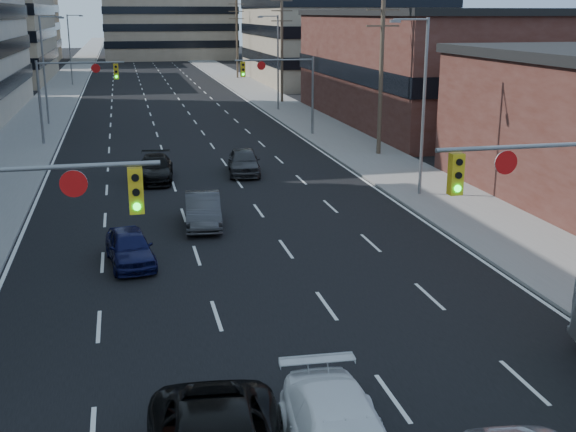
% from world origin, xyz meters
% --- Properties ---
extents(road_surface, '(18.00, 300.00, 0.02)m').
position_xyz_m(road_surface, '(0.00, 130.00, 0.01)').
color(road_surface, black).
rests_on(road_surface, ground).
extents(sidewalk_left, '(5.00, 300.00, 0.15)m').
position_xyz_m(sidewalk_left, '(-11.50, 130.00, 0.07)').
color(sidewalk_left, slate).
rests_on(sidewalk_left, ground).
extents(sidewalk_right, '(5.00, 300.00, 0.15)m').
position_xyz_m(sidewalk_right, '(11.50, 130.00, 0.07)').
color(sidewalk_right, slate).
rests_on(sidewalk_right, ground).
extents(storefront_right_mid, '(20.00, 30.00, 9.00)m').
position_xyz_m(storefront_right_mid, '(24.00, 50.00, 4.50)').
color(storefront_right_mid, '#472119').
rests_on(storefront_right_mid, ground).
extents(office_right_far, '(22.00, 28.00, 14.00)m').
position_xyz_m(office_right_far, '(25.00, 88.00, 7.00)').
color(office_right_far, gray).
rests_on(office_right_far, ground).
extents(bg_block_right, '(22.00, 22.00, 12.00)m').
position_xyz_m(bg_block_right, '(32.00, 130.00, 6.00)').
color(bg_block_right, gray).
rests_on(bg_block_right, ground).
extents(signal_near_right, '(6.59, 0.33, 6.00)m').
position_xyz_m(signal_near_right, '(7.45, 8.00, 4.33)').
color(signal_near_right, slate).
rests_on(signal_near_right, ground).
extents(signal_far_left, '(6.09, 0.33, 6.00)m').
position_xyz_m(signal_far_left, '(-7.68, 45.00, 4.30)').
color(signal_far_left, slate).
rests_on(signal_far_left, ground).
extents(signal_far_right, '(6.09, 0.33, 6.00)m').
position_xyz_m(signal_far_right, '(7.68, 45.00, 4.30)').
color(signal_far_right, slate).
rests_on(signal_far_right, ground).
extents(utility_pole_block, '(2.20, 0.28, 11.00)m').
position_xyz_m(utility_pole_block, '(12.20, 36.00, 5.78)').
color(utility_pole_block, '#4C3D2D').
rests_on(utility_pole_block, ground).
extents(utility_pole_midblock, '(2.20, 0.28, 11.00)m').
position_xyz_m(utility_pole_midblock, '(12.20, 66.00, 5.78)').
color(utility_pole_midblock, '#4C3D2D').
rests_on(utility_pole_midblock, ground).
extents(utility_pole_distant, '(2.20, 0.28, 11.00)m').
position_xyz_m(utility_pole_distant, '(12.20, 96.00, 5.78)').
color(utility_pole_distant, '#4C3D2D').
rests_on(utility_pole_distant, ground).
extents(streetlight_left_mid, '(2.03, 0.22, 9.00)m').
position_xyz_m(streetlight_left_mid, '(-10.34, 55.00, 5.05)').
color(streetlight_left_mid, slate).
rests_on(streetlight_left_mid, ground).
extents(streetlight_left_far, '(2.03, 0.22, 9.00)m').
position_xyz_m(streetlight_left_far, '(-10.34, 90.00, 5.05)').
color(streetlight_left_far, slate).
rests_on(streetlight_left_far, ground).
extents(streetlight_right_near, '(2.03, 0.22, 9.00)m').
position_xyz_m(streetlight_right_near, '(10.34, 25.00, 5.05)').
color(streetlight_right_near, slate).
rests_on(streetlight_right_near, ground).
extents(streetlight_right_far, '(2.03, 0.22, 9.00)m').
position_xyz_m(streetlight_right_far, '(10.34, 60.00, 5.05)').
color(streetlight_right_far, slate).
rests_on(streetlight_right_far, ground).
extents(sedan_blue, '(2.05, 4.11, 1.34)m').
position_xyz_m(sedan_blue, '(-4.35, 17.59, 0.67)').
color(sedan_blue, '#0D1037').
rests_on(sedan_blue, ground).
extents(sedan_grey_center, '(1.88, 4.51, 1.45)m').
position_xyz_m(sedan_grey_center, '(-1.07, 22.14, 0.73)').
color(sedan_grey_center, '#343436').
rests_on(sedan_grey_center, ground).
extents(sedan_black_far, '(2.36, 4.98, 1.40)m').
position_xyz_m(sedan_black_far, '(-2.72, 31.73, 0.70)').
color(sedan_black_far, black).
rests_on(sedan_black_far, ground).
extents(sedan_grey_right, '(2.30, 4.65, 1.52)m').
position_xyz_m(sedan_grey_right, '(2.49, 32.39, 0.76)').
color(sedan_grey_right, '#323234').
rests_on(sedan_grey_right, ground).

